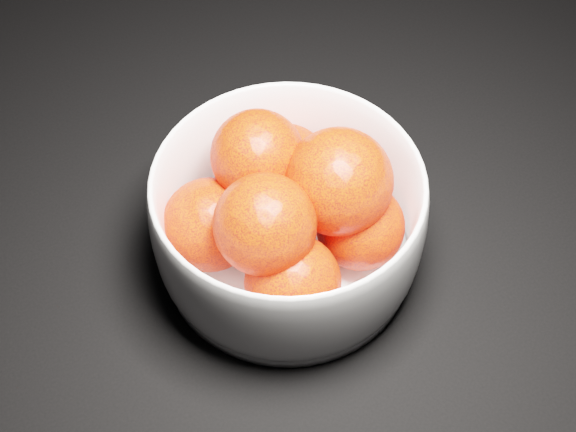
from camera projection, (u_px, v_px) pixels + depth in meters
name	position (u px, v px, depth m)	size (l,w,h in m)	color
bowl	(288.00, 220.00, 0.58)	(0.20, 0.20, 0.10)	white
orange_pile	(288.00, 206.00, 0.57)	(0.17, 0.17, 0.11)	#FF2308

